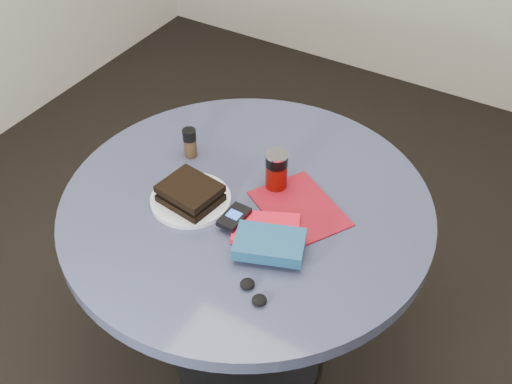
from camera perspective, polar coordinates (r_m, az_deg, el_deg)
The scene contains 11 objects.
ground at distance 2.29m, azimuth -0.67°, elevation -14.89°, with size 4.00×4.00×0.00m, color black.
table at distance 1.83m, azimuth -0.81°, elevation -4.69°, with size 1.00×1.00×0.75m.
plate at distance 1.72m, azimuth -5.82°, elevation -0.69°, with size 0.22×0.22×0.01m, color silver.
sandwich at distance 1.69m, azimuth -5.87°, elevation -0.11°, with size 0.16×0.14×0.05m.
soda_can at distance 1.72m, azimuth 1.83°, elevation 1.93°, with size 0.08×0.08×0.11m.
pepper_grinder at distance 1.85m, azimuth -5.90°, elevation 4.38°, with size 0.04×0.04×0.09m.
magazine at distance 1.69m, azimuth 3.87°, elevation -1.48°, with size 0.25×0.18×0.00m, color maroon.
red_book at distance 1.62m, azimuth 0.89°, elevation -3.26°, with size 0.17×0.11×0.01m, color red.
novel at distance 1.55m, azimuth 1.21°, elevation -4.65°, with size 0.17×0.11×0.03m, color navy.
mp3_player at distance 1.63m, azimuth -1.96°, elevation -2.22°, with size 0.05×0.09×0.02m.
headphones at distance 1.49m, azimuth -0.25°, elevation -8.88°, with size 0.10×0.07×0.02m.
Camera 1 is at (0.67, -1.07, 1.91)m, focal length 45.00 mm.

